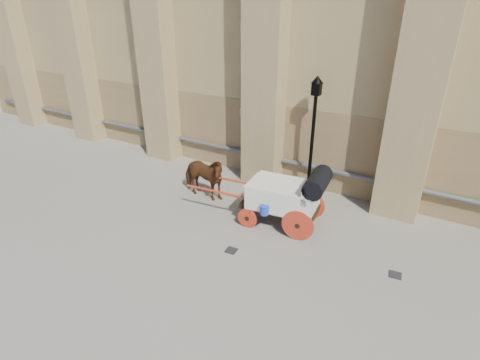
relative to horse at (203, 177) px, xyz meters
The scene contains 6 objects.
ground 2.59m from the horse, 30.23° to the right, with size 90.00×90.00×0.00m, color slate.
horse is the anchor object (origin of this frame).
carriage 3.33m from the horse, ahead, with size 4.59×1.74×1.96m.
street_lamp 4.09m from the horse, 35.60° to the left, with size 0.40×0.40×4.27m.
drain_grate_near 3.48m from the horse, 40.86° to the right, with size 0.32×0.32×0.01m, color black.
drain_grate_far 6.89m from the horse, ahead, with size 0.32×0.32×0.01m, color black.
Camera 1 is at (5.14, -8.35, 6.43)m, focal length 28.00 mm.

